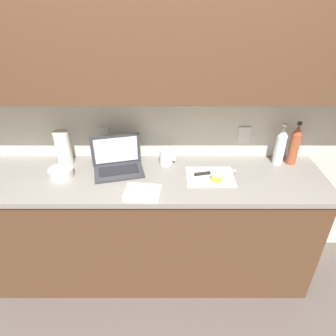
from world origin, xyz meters
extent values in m
plane|color=#564C47|center=(0.00, 0.00, 0.00)|extent=(12.00, 12.00, 0.00)
cube|color=silver|center=(0.00, 0.33, 1.30)|extent=(5.20, 0.06, 2.60)
cube|color=white|center=(-0.35, 0.29, 1.09)|extent=(0.09, 0.01, 0.12)
cube|color=white|center=(0.68, 0.29, 1.09)|extent=(0.09, 0.01, 0.12)
cube|color=brown|center=(0.00, 0.14, 1.77)|extent=(4.42, 0.32, 0.70)
cube|color=brown|center=(0.00, 0.00, 0.44)|extent=(2.33, 0.56, 0.88)
cube|color=gray|center=(0.00, 0.00, 0.90)|extent=(2.40, 0.59, 0.03)
cube|color=#9EA3A8|center=(-0.95, 0.03, 0.83)|extent=(0.38, 0.38, 0.16)
cube|color=#333338|center=(-0.21, 0.06, 0.92)|extent=(0.37, 0.29, 0.02)
cube|color=black|center=(-0.21, 0.06, 0.93)|extent=(0.29, 0.19, 0.00)
cube|color=#333338|center=(-0.24, 0.16, 1.04)|extent=(0.34, 0.09, 0.22)
cube|color=white|center=(-0.24, 0.15, 1.04)|extent=(0.29, 0.07, 0.19)
cube|color=silver|center=(0.41, 0.00, 0.92)|extent=(0.32, 0.25, 0.01)
cube|color=silver|center=(0.51, 0.05, 0.92)|extent=(0.20, 0.08, 0.00)
cylinder|color=black|center=(0.36, 0.02, 0.93)|extent=(0.11, 0.05, 0.02)
cylinder|color=yellow|center=(0.45, -0.05, 0.94)|extent=(0.07, 0.07, 0.04)
cylinder|color=#F4EAA3|center=(0.45, -0.05, 0.96)|extent=(0.07, 0.07, 0.00)
cylinder|color=silver|center=(0.92, 0.19, 1.02)|extent=(0.07, 0.07, 0.22)
cone|color=silver|center=(0.92, 0.19, 1.17)|extent=(0.07, 0.07, 0.07)
cylinder|color=white|center=(0.92, 0.19, 1.21)|extent=(0.03, 0.03, 0.02)
cylinder|color=#A34C2D|center=(1.02, 0.19, 1.03)|extent=(0.07, 0.07, 0.23)
cone|color=#A34C2D|center=(1.02, 0.19, 1.18)|extent=(0.06, 0.06, 0.07)
cylinder|color=black|center=(1.02, 0.19, 1.22)|extent=(0.03, 0.03, 0.02)
cylinder|color=silver|center=(0.11, 0.17, 0.97)|extent=(0.09, 0.09, 0.11)
cube|color=silver|center=(0.17, 0.17, 0.98)|extent=(0.02, 0.01, 0.06)
cylinder|color=beige|center=(-0.59, 0.01, 0.94)|extent=(0.16, 0.16, 0.06)
cylinder|color=white|center=(-0.62, 0.19, 1.04)|extent=(0.11, 0.11, 0.25)
cube|color=silver|center=(-0.03, -0.19, 0.93)|extent=(0.24, 0.18, 0.02)
camera|label=1|loc=(0.13, -1.70, 2.02)|focal=32.00mm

